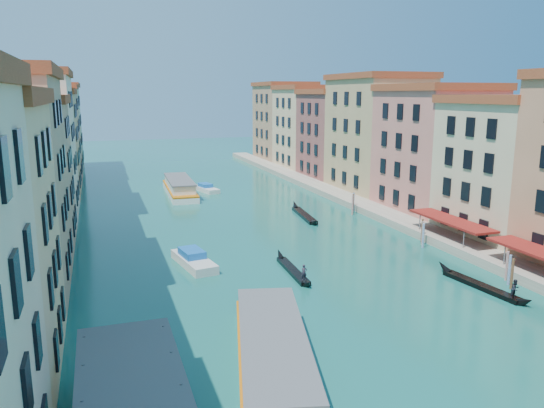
{
  "coord_description": "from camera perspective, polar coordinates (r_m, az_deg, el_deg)",
  "views": [
    {
      "loc": [
        -16.91,
        -11.82,
        17.64
      ],
      "look_at": [
        1.68,
        44.11,
        5.31
      ],
      "focal_mm": 35.0,
      "sensor_mm": 36.0,
      "label": 1
    }
  ],
  "objects": [
    {
      "name": "gondola_fore",
      "position": [
        53.57,
        2.24,
        -7.01
      ],
      "size": [
        1.36,
        10.72,
        2.14
      ],
      "rotation": [
        0.0,
        0.0,
        -0.05
      ],
      "color": "black",
      "rests_on": "ground"
    },
    {
      "name": "right_bank_palazzos",
      "position": [
        90.35,
        13.06,
        6.5
      ],
      "size": [
        12.8,
        128.4,
        21.0
      ],
      "color": "#AD5C46",
      "rests_on": "ground"
    },
    {
      "name": "motorboat_far",
      "position": [
        97.97,
        -7.08,
        1.68
      ],
      "size": [
        3.74,
        7.22,
        1.43
      ],
      "rotation": [
        0.0,
        0.0,
        0.24
      ],
      "color": "silver",
      "rests_on": "ground"
    },
    {
      "name": "left_bank_palazzos",
      "position": [
        77.44,
        -25.12,
        4.82
      ],
      "size": [
        12.8,
        128.4,
        21.0
      ],
      "color": "beige",
      "rests_on": "ground"
    },
    {
      "name": "vaporetto_near",
      "position": [
        34.85,
        0.14,
        -16.16
      ],
      "size": [
        8.89,
        19.82,
        2.88
      ],
      "rotation": [
        0.0,
        0.0,
        -0.24
      ],
      "color": "white",
      "rests_on": "ground"
    },
    {
      "name": "motorboat_mid",
      "position": [
        56.22,
        -8.45,
        -5.93
      ],
      "size": [
        3.77,
        8.15,
        1.62
      ],
      "rotation": [
        0.0,
        0.0,
        0.17
      ],
      "color": "silver",
      "rests_on": "ground"
    },
    {
      "name": "vaporetto_far",
      "position": [
        95.76,
        -9.92,
        1.79
      ],
      "size": [
        5.02,
        19.14,
        2.82
      ],
      "rotation": [
        0.0,
        0.0,
        -0.04
      ],
      "color": "white",
      "rests_on": "ground"
    },
    {
      "name": "mooring_poles_right",
      "position": [
        56.69,
        22.26,
        -5.85
      ],
      "size": [
        1.44,
        54.24,
        3.2
      ],
      "color": "brown",
      "rests_on": "ground"
    },
    {
      "name": "quay",
      "position": [
        87.8,
        8.31,
        0.43
      ],
      "size": [
        4.0,
        140.0,
        1.0
      ],
      "primitive_type": "cube",
      "color": "gray",
      "rests_on": "ground"
    },
    {
      "name": "gondola_far",
      "position": [
        77.52,
        3.44,
        -1.07
      ],
      "size": [
        2.43,
        13.04,
        1.85
      ],
      "rotation": [
        0.0,
        0.0,
        -0.11
      ],
      "color": "black",
      "rests_on": "ground"
    },
    {
      "name": "gondola_right",
      "position": [
        52.85,
        21.76,
        -8.06
      ],
      "size": [
        2.28,
        11.45,
        2.28
      ],
      "rotation": [
        0.0,
        0.0,
        0.12
      ],
      "color": "black",
      "rests_on": "ground"
    }
  ]
}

